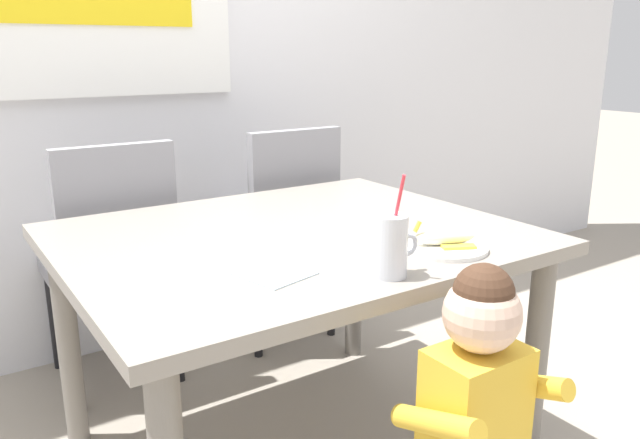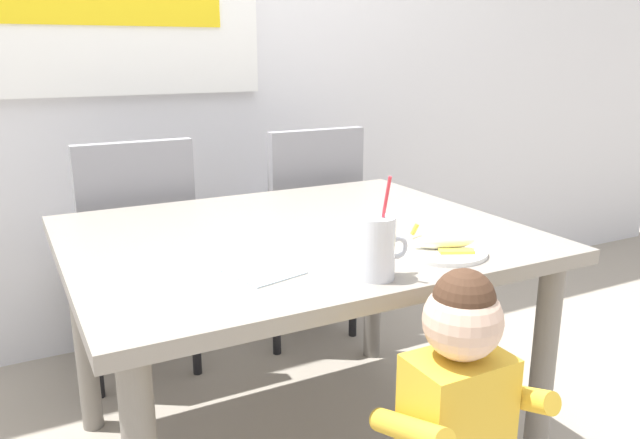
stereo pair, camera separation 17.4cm
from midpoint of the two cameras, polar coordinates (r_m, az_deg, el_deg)
back_wall at (r=2.82m, az=-11.22°, el=18.62°), size 6.40×0.17×2.90m
dining_table at (r=1.87m, az=0.47°, el=-3.93°), size 1.31×1.08×0.75m
dining_chair_left at (r=2.47m, az=-14.74°, el=-2.41°), size 0.44×0.44×0.96m
dining_chair_right at (r=2.73m, az=0.41°, el=-0.25°), size 0.44×0.45×0.96m
toddler_standing at (r=1.46m, az=16.01°, el=-16.14°), size 0.33×0.24×0.84m
milk_cup at (r=1.46m, az=8.74°, el=-2.95°), size 0.13×0.08×0.25m
snack_plate at (r=1.69m, az=14.17°, el=-2.90°), size 0.23×0.23×0.01m
peeled_banana at (r=1.69m, az=14.16°, el=-2.03°), size 0.17×0.14×0.07m
paper_napkin at (r=1.50m, az=-1.85°, el=-4.89°), size 0.18×0.18×0.00m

